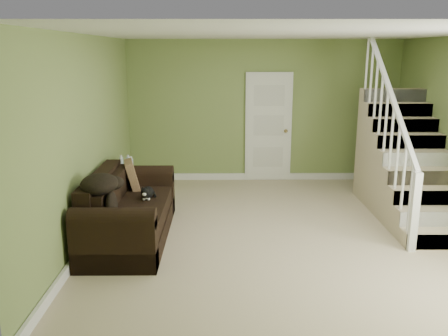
{
  "coord_description": "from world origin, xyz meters",
  "views": [
    {
      "loc": [
        -0.79,
        -6.02,
        2.4
      ],
      "look_at": [
        -0.75,
        0.05,
        0.89
      ],
      "focal_mm": 38.0,
      "sensor_mm": 36.0,
      "label": 1
    }
  ],
  "objects_px": {
    "sofa": "(127,214)",
    "side_table": "(128,187)",
    "cat": "(147,193)",
    "banana": "(133,217)"
  },
  "relations": [
    {
      "from": "sofa",
      "to": "side_table",
      "type": "bearing_deg",
      "value": 99.94
    },
    {
      "from": "sofa",
      "to": "banana",
      "type": "height_order",
      "value": "sofa"
    },
    {
      "from": "sofa",
      "to": "cat",
      "type": "distance_m",
      "value": 0.39
    },
    {
      "from": "side_table",
      "to": "cat",
      "type": "height_order",
      "value": "side_table"
    },
    {
      "from": "side_table",
      "to": "banana",
      "type": "xyz_separation_m",
      "value": [
        0.43,
        -1.9,
        0.19
      ]
    },
    {
      "from": "cat",
      "to": "side_table",
      "type": "bearing_deg",
      "value": 116.11
    },
    {
      "from": "sofa",
      "to": "side_table",
      "type": "distance_m",
      "value": 1.35
    },
    {
      "from": "sofa",
      "to": "cat",
      "type": "xyz_separation_m",
      "value": [
        0.24,
        0.22,
        0.22
      ]
    },
    {
      "from": "side_table",
      "to": "sofa",
      "type": "bearing_deg",
      "value": -80.06
    },
    {
      "from": "cat",
      "to": "sofa",
      "type": "bearing_deg",
      "value": -135.36
    }
  ]
}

